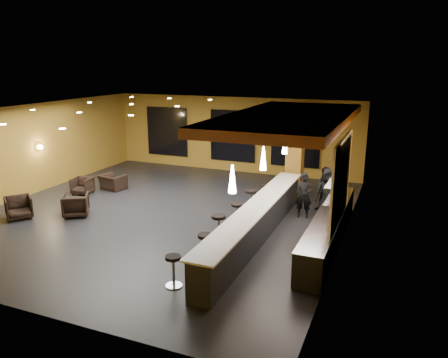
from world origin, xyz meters
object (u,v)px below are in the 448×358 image
at_px(armchair_b, 76,205).
at_px(bar_stool_5, 264,191).
at_px(staff_b, 326,190).
at_px(armchair_a, 19,208).
at_px(armchair_c, 82,186).
at_px(pendant_2, 285,144).
at_px(staff_a, 304,195).
at_px(bar_stool_2, 219,225).
at_px(pendant_0, 232,179).
at_px(pendant_1, 263,158).
at_px(prep_counter, 328,229).
at_px(bar_counter, 257,223).
at_px(column, 295,152).
at_px(bar_stool_3, 237,212).
at_px(bar_stool_0, 173,267).
at_px(bar_stool_1, 205,245).
at_px(armchair_d, 113,182).
at_px(staff_c, 328,193).
at_px(bar_stool_4, 251,198).

height_order(armchair_b, bar_stool_5, armchair_b).
xyz_separation_m(staff_b, armchair_a, (-9.35, -4.53, -0.42)).
relative_size(staff_b, armchair_c, 2.19).
relative_size(pendant_2, armchair_a, 0.85).
height_order(staff_a, bar_stool_2, staff_a).
distance_m(pendant_0, staff_a, 4.74).
bearing_deg(staff_b, pendant_1, -104.41).
distance_m(armchair_a, bar_stool_2, 7.01).
height_order(prep_counter, pendant_0, pendant_0).
xyz_separation_m(bar_counter, prep_counter, (2.00, 0.50, -0.07)).
relative_size(column, bar_stool_3, 4.57).
height_order(staff_a, bar_stool_0, staff_a).
height_order(bar_stool_1, bar_stool_2, bar_stool_2).
relative_size(bar_counter, bar_stool_5, 11.14).
xyz_separation_m(pendant_0, bar_stool_1, (-0.72, -0.03, -1.83)).
distance_m(staff_b, bar_stool_2, 4.58).
relative_size(armchair_a, bar_stool_5, 1.14).
bearing_deg(armchair_d, column, -154.92).
xyz_separation_m(column, pendant_1, (0.00, -4.10, 0.60)).
height_order(staff_c, armchair_a, staff_c).
bearing_deg(armchair_c, armchair_d, 45.27).
bearing_deg(staff_a, staff_c, 15.41).
bearing_deg(bar_stool_2, staff_b, 58.71).
distance_m(staff_a, bar_stool_5, 1.97).
bearing_deg(prep_counter, bar_stool_5, 134.67).
xyz_separation_m(pendant_1, bar_stool_2, (-0.93, -1.17, -1.81)).
bearing_deg(staff_b, pendant_2, -157.37).
bearing_deg(column, bar_stool_0, -96.53).
distance_m(staff_c, bar_stool_3, 3.20).
height_order(pendant_2, armchair_a, pendant_2).
distance_m(armchair_c, bar_stool_1, 8.02).
relative_size(staff_a, armchair_d, 1.62).
distance_m(pendant_2, bar_stool_3, 3.06).
bearing_deg(pendant_1, staff_b, 62.11).
bearing_deg(bar_stool_2, prep_counter, 21.84).
relative_size(staff_a, bar_stool_4, 1.87).
relative_size(bar_stool_2, bar_stool_5, 1.18).
height_order(armchair_c, bar_stool_4, bar_stool_4).
bearing_deg(armchair_d, armchair_c, 63.89).
height_order(bar_counter, staff_c, staff_c).
bearing_deg(column, pendant_1, -90.00).
distance_m(bar_counter, armchair_b, 6.33).
relative_size(armchair_d, bar_stool_3, 1.24).
relative_size(bar_counter, column, 2.29).
distance_m(column, pendant_2, 1.71).
relative_size(prep_counter, bar_stool_0, 7.79).
height_order(pendant_1, staff_c, pendant_1).
bearing_deg(staff_c, column, 117.21).
bearing_deg(armchair_d, pendant_2, -167.53).
bearing_deg(staff_b, bar_stool_4, -141.20).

